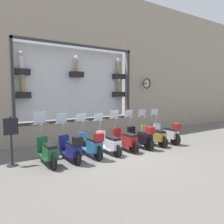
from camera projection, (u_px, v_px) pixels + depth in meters
The scene contains 11 objects.
ground_plane at pixel (119, 156), 8.31m from camera, with size 120.00×120.00×0.00m, color #66635E.
building_facade at pixel (78, 61), 10.94m from camera, with size 1.23×36.00×7.75m.
scooter_silver_0 at pixel (167, 133), 10.28m from camera, with size 1.81×0.61×1.56m.
scooter_olive_1 at pixel (154, 136), 9.88m from camera, with size 1.81×0.61×1.57m.
scooter_black_2 at pixel (141, 137), 9.39m from camera, with size 1.81×0.60×1.60m.
scooter_red_3 at pixel (125, 140), 9.00m from camera, with size 1.81×0.60×1.63m.
scooter_white_4 at pixel (109, 143), 8.55m from camera, with size 1.79×0.61×1.53m.
scooter_teal_5 at pixel (92, 145), 8.06m from camera, with size 1.81×0.60×1.56m.
scooter_navy_6 at pixel (71, 148), 7.61m from camera, with size 1.80×0.61×1.62m.
scooter_green_7 at pixel (48, 152), 7.23m from camera, with size 1.81×0.61×1.72m.
shop_sign_post at pixel (11, 139), 7.09m from camera, with size 0.36×0.45×1.64m.
Camera 1 is at (-6.64, 4.69, 2.43)m, focal length 35.00 mm.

